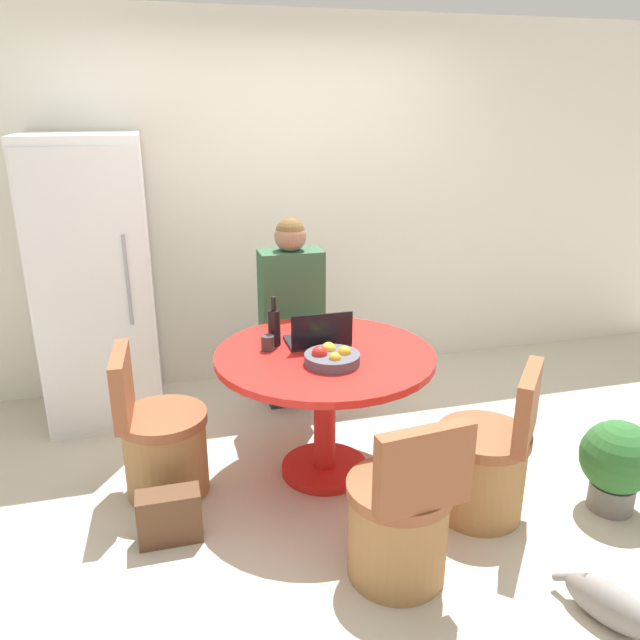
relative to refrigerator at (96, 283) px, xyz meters
name	(u,v)px	position (x,y,z in m)	size (l,w,h in m)	color
ground_plane	(335,486)	(1.23, -1.25, -0.92)	(12.00, 12.00, 0.00)	beige
wall_back	(272,205)	(1.23, 0.39, 0.38)	(7.00, 0.06, 2.60)	silver
refrigerator	(96,283)	(0.00, 0.00, 0.00)	(0.70, 0.70, 1.83)	white
dining_table	(325,381)	(1.21, -1.10, -0.35)	(1.18, 1.18, 0.74)	red
chair_left_side	(162,446)	(0.33, -1.05, -0.64)	(0.46, 0.46, 0.82)	#9E7042
chair_near_right_corner	(485,465)	(1.89, -1.67, -0.64)	(0.53, 0.53, 0.82)	#9E7042
chair_near_camera	(400,523)	(1.31, -1.98, -0.64)	(0.46, 0.47, 0.82)	#9E7042
person_seated	(290,309)	(1.20, -0.28, -0.19)	(0.40, 0.37, 1.33)	#2D2D38
laptop	(318,338)	(1.21, -0.97, -0.14)	(0.34, 0.23, 0.20)	#232328
fruit_bowl	(332,357)	(1.20, -1.25, -0.14)	(0.29, 0.29, 0.10)	#4C4C56
coffee_cup	(268,343)	(0.92, -0.98, -0.14)	(0.07, 0.07, 0.08)	#383333
bottle	(274,326)	(0.97, -0.91, -0.07)	(0.07, 0.07, 0.28)	black
cat	(614,607)	(2.03, -2.47, -0.82)	(0.27, 0.48, 0.18)	gray
potted_plant	(617,462)	(2.56, -1.81, -0.64)	(0.38, 0.38, 0.49)	slate
handbag	(170,516)	(0.34, -1.46, -0.79)	(0.30, 0.14, 0.26)	brown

